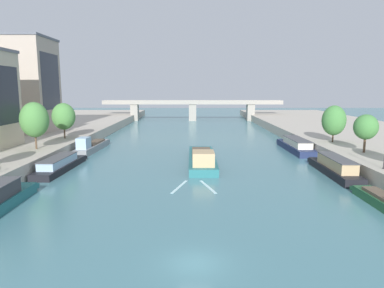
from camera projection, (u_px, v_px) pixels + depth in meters
The scene contains 16 objects.
ground_plane at pixel (194, 264), 24.70m from camera, with size 400.00×400.00×0.00m, color teal.
quay_left at pixel (14, 138), 78.69m from camera, with size 36.00×170.00×2.35m, color #B7AD9E.
quay_right at pixel (369, 138), 78.96m from camera, with size 36.00×170.00×2.35m, color #B7AD9E.
barge_midriver at pixel (201, 158), 57.03m from camera, with size 4.32×20.76×3.18m.
wake_behind_barge at pixel (193, 187), 44.00m from camera, with size 5.60×5.87×0.03m.
moored_boat_left_upstream at pixel (59, 164), 52.63m from camera, with size 3.55×15.28×2.21m.
moored_boat_left_end at pixel (90, 146), 69.00m from camera, with size 3.18×16.05×3.34m.
moored_boat_right_far at pixel (333, 167), 49.96m from camera, with size 3.09×15.35×2.70m.
moored_boat_right_lone at pixel (295, 145), 69.22m from camera, with size 3.61×16.98×2.56m.
tree_left_far at pixel (33, 120), 56.95m from camera, with size 4.61×4.61×7.82m.
tree_left_third at pixel (62, 116), 69.46m from camera, with size 4.57×4.57×7.13m.
tree_right_second at pixel (364, 127), 54.13m from camera, with size 3.68×3.68×6.03m.
tree_right_third at pixel (333, 120), 64.87m from camera, with size 4.36×4.36×6.89m.
lamppost_right_bank at pixel (384, 148), 43.20m from camera, with size 0.28×0.28×4.83m.
building_left_tall at pixel (20, 85), 78.89m from camera, with size 13.69×12.78×21.48m.
bridge_far at pixel (191, 107), 133.46m from camera, with size 68.79×4.40×7.84m.
Camera 1 is at (-0.21, -23.03, 12.36)m, focal length 32.41 mm.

